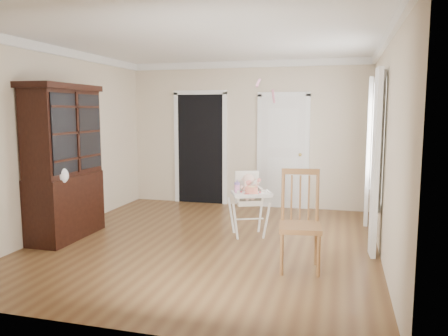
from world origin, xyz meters
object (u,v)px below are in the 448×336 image
(china_cabinet, at_px, (64,162))
(dining_chair, at_px, (300,224))
(cake, at_px, (252,190))
(sippy_cup, at_px, (237,187))
(high_chair, at_px, (249,196))

(china_cabinet, distance_m, dining_chair, 3.38)
(cake, distance_m, china_cabinet, 2.64)
(sippy_cup, xyz_separation_m, china_cabinet, (-2.34, -0.59, 0.34))
(high_chair, bearing_deg, sippy_cup, -149.60)
(high_chair, distance_m, sippy_cup, 0.26)
(cake, relative_size, sippy_cup, 1.21)
(cake, xyz_separation_m, dining_chair, (0.75, -0.93, -0.18))
(cake, height_order, sippy_cup, sippy_cup)
(china_cabinet, xyz_separation_m, dining_chair, (3.31, -0.39, -0.55))
(cake, height_order, china_cabinet, china_cabinet)
(cake, xyz_separation_m, china_cabinet, (-2.56, -0.54, 0.37))
(sippy_cup, bearing_deg, dining_chair, -45.44)
(high_chair, distance_m, cake, 0.26)
(high_chair, distance_m, dining_chair, 1.42)
(cake, height_order, dining_chair, dining_chair)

